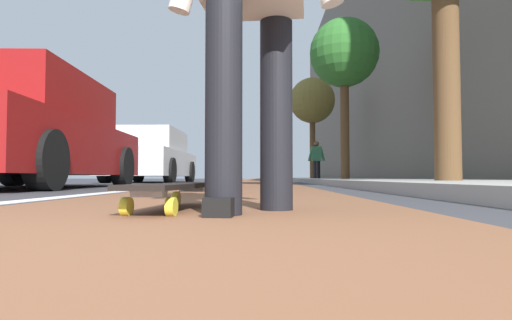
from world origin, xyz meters
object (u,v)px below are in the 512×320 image
object	(u,v)px
parked_car_near	(26,135)
street_tree_far	(312,101)
parked_car_mid	(152,157)
street_tree_mid	(344,54)
traffic_light	(233,127)
skateboard	(174,188)
pedestrian_distant	(317,158)

from	to	relation	value
parked_car_near	street_tree_far	world-z (taller)	street_tree_far
parked_car_mid	street_tree_mid	size ratio (longest dim) A/B	0.97
traffic_light	skateboard	bearing A→B (deg)	-176.52
street_tree_far	traffic_light	bearing A→B (deg)	34.05
traffic_light	pedestrian_distant	xyz separation A→B (m)	(-9.06, -3.92, -2.33)
skateboard	street_tree_far	distance (m)	18.08
skateboard	pedestrian_distant	world-z (taller)	pedestrian_distant
parked_car_mid	traffic_light	xyz separation A→B (m)	(13.48, -1.33, 2.50)
skateboard	parked_car_mid	distance (m)	10.53
parked_car_mid	street_tree_mid	bearing A→B (deg)	-92.35
street_tree_far	pedestrian_distant	xyz separation A→B (m)	(-2.97, 0.20, -2.76)
skateboard	parked_car_near	world-z (taller)	parked_car_near
parked_car_near	parked_car_mid	bearing A→B (deg)	-0.02
parked_car_near	street_tree_mid	world-z (taller)	street_tree_mid
traffic_light	street_tree_far	world-z (taller)	street_tree_far
pedestrian_distant	skateboard	bearing A→B (deg)	170.32
parked_car_mid	pedestrian_distant	distance (m)	6.87
parked_car_mid	parked_car_near	bearing A→B (deg)	179.98
street_tree_mid	pedestrian_distant	world-z (taller)	street_tree_mid
traffic_light	street_tree_mid	xyz separation A→B (m)	(-13.71, -4.12, 0.38)
traffic_light	pedestrian_distant	bearing A→B (deg)	-156.60
parked_car_near	parked_car_mid	world-z (taller)	parked_car_mid
skateboard	traffic_light	size ratio (longest dim) A/B	0.18
traffic_light	pedestrian_distant	size ratio (longest dim) A/B	3.03
pedestrian_distant	street_tree_far	bearing A→B (deg)	-3.77
skateboard	pedestrian_distant	bearing A→B (deg)	-9.68
street_tree_mid	pedestrian_distant	bearing A→B (deg)	2.41
street_tree_mid	skateboard	bearing A→B (deg)	164.88
parked_car_near	street_tree_far	size ratio (longest dim) A/B	0.91
parked_car_near	pedestrian_distant	distance (m)	12.05
traffic_light	parked_car_mid	bearing A→B (deg)	174.35
skateboard	parked_car_mid	bearing A→B (deg)	15.29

